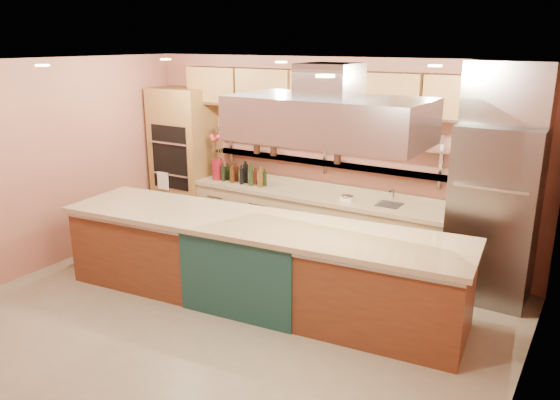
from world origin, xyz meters
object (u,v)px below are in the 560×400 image
Objects in this scene: refrigerator at (493,214)px; flower_vase at (218,169)px; copper_kettle at (270,127)px; kitchen_scale at (347,197)px; island at (257,262)px; green_canister at (286,127)px.

refrigerator reaches higher than flower_vase.
flower_vase is 1.10m from copper_kettle.
island is at bearing -115.24° from kitchen_scale.
kitchen_scale is 0.81× the size of green_canister.
green_canister reaches higher than flower_vase.
copper_kettle is 0.28m from green_canister.
kitchen_scale is 1.61m from copper_kettle.
green_canister is (1.10, 0.22, 0.73)m from flower_vase.
flower_vase is 1.95× the size of copper_kettle.
refrigerator reaches higher than island.
kitchen_scale is at bearing -11.26° from green_canister.
green_canister reaches higher than kitchen_scale.
refrigerator is 4.09m from flower_vase.
kitchen_scale reaches higher than island.
copper_kettle is (-1.38, 0.22, 0.80)m from kitchen_scale.
island is 2.41m from copper_kettle.
flower_vase is (-1.79, 1.58, 0.59)m from island.
flower_vase is (-4.09, 0.01, 0.04)m from refrigerator.
island is at bearing -145.66° from refrigerator.
flower_vase is at bearing -165.11° from copper_kettle.
green_canister is at bearing 11.29° from flower_vase.
refrigerator is 6.63× the size of flower_vase.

